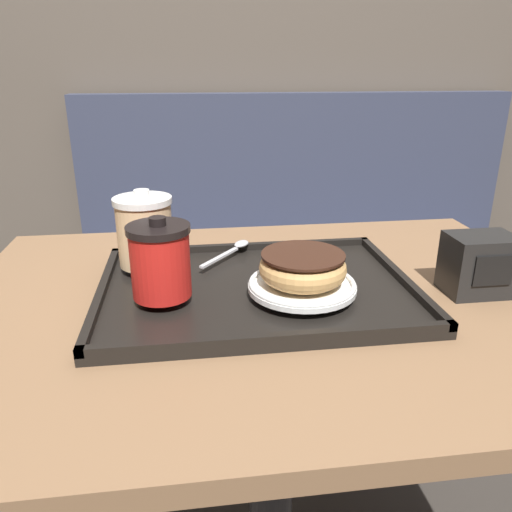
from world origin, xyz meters
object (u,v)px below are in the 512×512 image
donut_chocolate_glazed (303,267)px  coffee_cup_front (160,260)px  coffee_cup_rear (145,231)px  spoon (235,247)px  napkin_dispenser (479,264)px

donut_chocolate_glazed → coffee_cup_front: bearing=177.7°
coffee_cup_rear → spoon: coffee_cup_rear is taller
coffee_cup_front → spoon: coffee_cup_front is taller
napkin_dispenser → coffee_cup_rear: bearing=165.6°
donut_chocolate_glazed → coffee_cup_rear: bearing=150.1°
coffee_cup_front → coffee_cup_rear: coffee_cup_rear is taller
donut_chocolate_glazed → spoon: size_ratio=1.08×
coffee_cup_front → spoon: bearing=54.8°
coffee_cup_front → napkin_dispenser: coffee_cup_front is taller
donut_chocolate_glazed → spoon: donut_chocolate_glazed is taller
coffee_cup_front → napkin_dispenser: bearing=-0.6°
donut_chocolate_glazed → napkin_dispenser: (0.28, 0.00, -0.01)m
coffee_cup_rear → spoon: 0.17m
coffee_cup_front → coffee_cup_rear: (-0.03, 0.13, 0.00)m
coffee_cup_rear → spoon: size_ratio=1.07×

